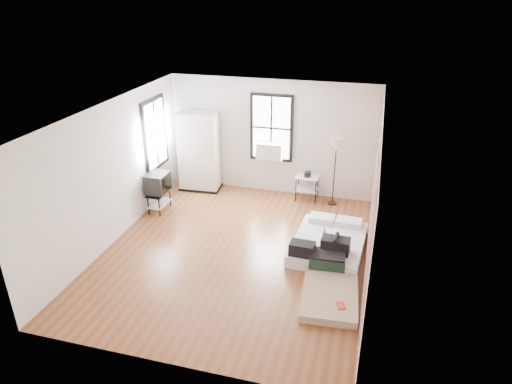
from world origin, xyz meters
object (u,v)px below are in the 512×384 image
(side_table, at_px, (307,181))
(mattress_main, at_px, (328,243))
(tv_stand, at_px, (158,184))
(mattress_bare, at_px, (330,282))
(wardrobe, at_px, (199,152))
(floor_lamp, at_px, (336,148))

(side_table, bearing_deg, mattress_main, -70.11)
(side_table, relative_size, tv_stand, 0.77)
(side_table, xyz_separation_m, tv_stand, (-3.17, -1.47, 0.17))
(mattress_bare, xyz_separation_m, tv_stand, (-4.13, 1.91, 0.54))
(mattress_main, relative_size, side_table, 2.64)
(wardrobe, height_order, tv_stand, wardrobe)
(mattress_bare, relative_size, tv_stand, 1.95)
(wardrobe, bearing_deg, side_table, -1.68)
(side_table, bearing_deg, wardrobe, -178.52)
(mattress_bare, bearing_deg, floor_lamp, 91.55)
(mattress_bare, bearing_deg, wardrobe, 133.81)
(mattress_bare, height_order, tv_stand, tv_stand)
(wardrobe, distance_m, floor_lamp, 3.37)
(side_table, distance_m, tv_stand, 3.50)
(mattress_bare, xyz_separation_m, floor_lamp, (-0.33, 3.31, 1.28))
(mattress_bare, bearing_deg, mattress_main, 94.08)
(mattress_bare, distance_m, floor_lamp, 3.57)
(mattress_main, xyz_separation_m, tv_stand, (-3.96, 0.71, 0.50))
(mattress_main, distance_m, wardrobe, 4.17)
(mattress_main, height_order, wardrobe, wardrobe)
(mattress_bare, height_order, floor_lamp, floor_lamp)
(side_table, bearing_deg, tv_stand, -155.05)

